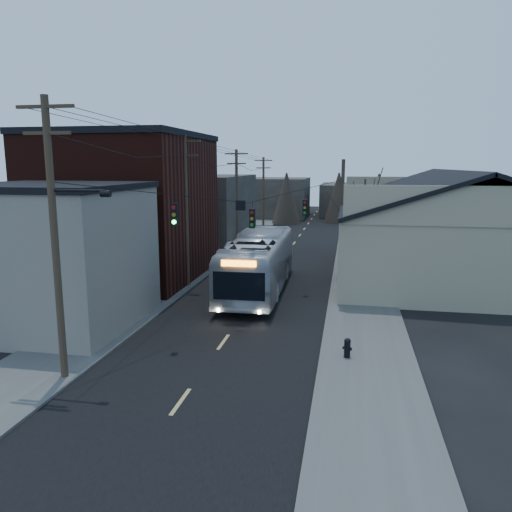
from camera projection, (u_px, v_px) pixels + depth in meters
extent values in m
plane|color=black|center=(159.00, 432.00, 15.36)|extent=(160.00, 160.00, 0.00)
cube|color=black|center=(284.00, 257.00, 44.36)|extent=(9.00, 110.00, 0.02)
cube|color=#474744|center=(214.00, 254.00, 45.52)|extent=(4.00, 110.00, 0.12)
cube|color=#474744|center=(359.00, 259.00, 43.17)|extent=(4.00, 110.00, 0.12)
cube|color=#6E665B|center=(54.00, 258.00, 25.05)|extent=(8.00, 8.00, 7.00)
cube|color=black|center=(128.00, 209.00, 35.59)|extent=(10.00, 12.00, 10.00)
cube|color=#2C2823|center=(201.00, 210.00, 51.24)|extent=(9.00, 14.00, 7.00)
cube|color=gray|center=(451.00, 242.00, 36.72)|extent=(16.00, 20.00, 5.00)
cube|color=black|center=(398.00, 189.00, 36.76)|extent=(8.16, 20.60, 2.86)
cube|color=#2C2823|center=(275.00, 197.00, 78.74)|extent=(10.00, 12.00, 6.00)
cube|color=#2C2823|center=(359.00, 199.00, 81.31)|extent=(12.00, 14.00, 5.00)
cone|color=black|center=(363.00, 234.00, 32.87)|extent=(0.40, 0.40, 7.20)
cylinder|color=#382B1E|center=(55.00, 244.00, 18.21)|extent=(0.28, 0.28, 10.50)
cube|color=#382B1E|center=(45.00, 106.00, 17.33)|extent=(2.20, 0.12, 0.12)
cylinder|color=#382B1E|center=(186.00, 213.00, 32.76)|extent=(0.28, 0.28, 10.00)
cube|color=#382B1E|center=(184.00, 141.00, 31.92)|extent=(2.20, 0.12, 0.12)
cylinder|color=#382B1E|center=(237.00, 200.00, 47.30)|extent=(0.28, 0.28, 9.50)
cube|color=#382B1E|center=(236.00, 154.00, 46.52)|extent=(2.20, 0.12, 0.12)
cylinder|color=#382B1E|center=(263.00, 194.00, 61.85)|extent=(0.28, 0.28, 9.00)
cube|color=#382B1E|center=(263.00, 160.00, 61.11)|extent=(2.20, 0.12, 0.12)
cylinder|color=#382B1E|center=(342.00, 216.00, 37.85)|extent=(0.28, 0.28, 8.50)
cube|color=black|center=(175.00, 214.00, 21.89)|extent=(0.28, 0.20, 1.00)
cube|color=black|center=(252.00, 218.00, 25.88)|extent=(0.28, 0.20, 1.00)
cube|color=black|center=(305.00, 208.00, 31.27)|extent=(0.28, 0.20, 1.00)
imported|color=#AAAEB6|center=(259.00, 263.00, 32.15)|extent=(3.50, 13.57, 3.76)
imported|color=#B5B8BD|center=(235.00, 250.00, 43.91)|extent=(1.88, 4.31, 1.38)
cylinder|color=black|center=(347.00, 350.00, 20.96)|extent=(0.26, 0.26, 0.66)
sphere|color=black|center=(347.00, 341.00, 20.89)|extent=(0.29, 0.29, 0.29)
cylinder|color=black|center=(347.00, 348.00, 20.95)|extent=(0.41, 0.25, 0.13)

